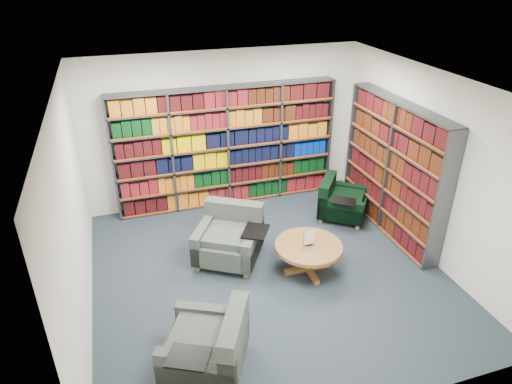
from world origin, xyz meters
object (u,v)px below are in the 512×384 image
object	(u,v)px
chair_teal_left	(230,238)
chair_green_right	(339,202)
coffee_table	(308,250)
chair_teal_front	(212,347)

from	to	relation	value
chair_teal_left	chair_green_right	bearing A→B (deg)	15.58
chair_teal_left	chair_green_right	size ratio (longest dim) A/B	1.13
coffee_table	chair_teal_front	bearing A→B (deg)	-142.62
coffee_table	chair_green_right	bearing A→B (deg)	48.30
chair_teal_left	coffee_table	xyz separation A→B (m)	(0.99, -0.71, 0.04)
chair_teal_front	coffee_table	world-z (taller)	chair_teal_front
chair_green_right	coffee_table	distance (m)	1.76
chair_teal_front	chair_teal_left	bearing A→B (deg)	69.73
coffee_table	chair_teal_left	bearing A→B (deg)	144.13
chair_teal_front	coffee_table	bearing A→B (deg)	37.38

